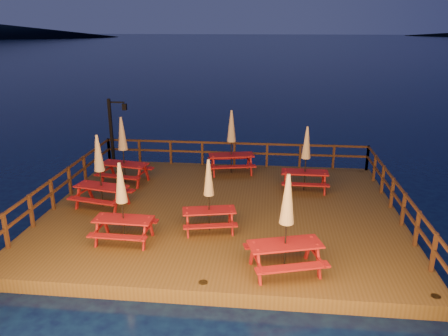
# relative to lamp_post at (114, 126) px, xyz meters

# --- Properties ---
(ground) EXTENTS (500.00, 500.00, 0.00)m
(ground) POSITION_rel_lamp_post_xyz_m (5.39, -4.55, -2.20)
(ground) COLOR black
(ground) RESTS_ON ground
(deck) EXTENTS (12.00, 10.00, 0.40)m
(deck) POSITION_rel_lamp_post_xyz_m (5.39, -4.55, -2.00)
(deck) COLOR #4F3919
(deck) RESTS_ON ground
(deck_piles) EXTENTS (11.44, 9.44, 1.40)m
(deck_piles) POSITION_rel_lamp_post_xyz_m (5.39, -4.55, -2.50)
(deck_piles) COLOR #342010
(deck_piles) RESTS_ON ground
(railing) EXTENTS (11.80, 9.75, 1.10)m
(railing) POSITION_rel_lamp_post_xyz_m (5.39, -2.77, -1.03)
(railing) COLOR #342010
(railing) RESTS_ON deck
(lamp_post) EXTENTS (0.85, 0.18, 3.00)m
(lamp_post) POSITION_rel_lamp_post_xyz_m (0.00, 0.00, 0.00)
(lamp_post) COLOR black
(lamp_post) RESTS_ON deck
(picnic_table_0) EXTENTS (2.10, 1.85, 2.61)m
(picnic_table_0) POSITION_rel_lamp_post_xyz_m (1.15, -4.82, -0.44)
(picnic_table_0) COLOR maroon
(picnic_table_0) RESTS_ON deck
(picnic_table_1) EXTENTS (1.76, 1.46, 2.45)m
(picnic_table_1) POSITION_rel_lamp_post_xyz_m (2.75, -7.24, -0.52)
(picnic_table_1) COLOR maroon
(picnic_table_1) RESTS_ON deck
(picnic_table_2) EXTENTS (1.87, 1.65, 2.33)m
(picnic_table_2) POSITION_rel_lamp_post_xyz_m (5.15, -6.27, -0.59)
(picnic_table_2) COLOR maroon
(picnic_table_2) RESTS_ON deck
(picnic_table_3) EXTENTS (2.24, 2.02, 2.69)m
(picnic_table_3) POSITION_rel_lamp_post_xyz_m (7.42, -8.40, -0.40)
(picnic_table_3) COLOR maroon
(picnic_table_3) RESTS_ON deck
(picnic_table_4) EXTENTS (1.77, 1.46, 2.52)m
(picnic_table_4) POSITION_rel_lamp_post_xyz_m (8.33, -2.45, -0.49)
(picnic_table_4) COLOR maroon
(picnic_table_4) RESTS_ON deck
(picnic_table_5) EXTENTS (2.14, 1.87, 2.70)m
(picnic_table_5) POSITION_rel_lamp_post_xyz_m (1.17, -2.36, -0.39)
(picnic_table_5) COLOR maroon
(picnic_table_5) RESTS_ON deck
(picnic_table_6) EXTENTS (2.20, 1.95, 2.73)m
(picnic_table_6) POSITION_rel_lamp_post_xyz_m (5.34, -0.70, -0.38)
(picnic_table_6) COLOR maroon
(picnic_table_6) RESTS_ON deck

